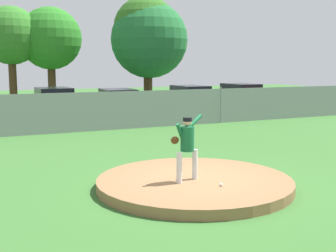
# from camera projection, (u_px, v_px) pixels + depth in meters

# --- Properties ---
(ground_plane) EXTENTS (80.00, 80.00, 0.00)m
(ground_plane) POSITION_uv_depth(u_px,v_px,m) (116.00, 146.00, 15.91)
(ground_plane) COLOR #386B2D
(asphalt_strip) EXTENTS (44.00, 7.00, 0.01)m
(asphalt_strip) POSITION_uv_depth(u_px,v_px,m) (66.00, 120.00, 23.53)
(asphalt_strip) COLOR #2B2B2D
(asphalt_strip) RESTS_ON ground_plane
(pitchers_mound) EXTENTS (4.72, 4.72, 0.24)m
(pitchers_mound) POSITION_uv_depth(u_px,v_px,m) (194.00, 183.00, 10.52)
(pitchers_mound) COLOR olive
(pitchers_mound) RESTS_ON ground_plane
(pitcher_youth) EXTENTS (0.83, 0.32, 1.56)m
(pitcher_youth) POSITION_uv_depth(u_px,v_px,m) (187.00, 142.00, 10.12)
(pitcher_youth) COLOR silver
(pitcher_youth) RESTS_ON pitchers_mound
(baseball) EXTENTS (0.07, 0.07, 0.07)m
(baseball) POSITION_uv_depth(u_px,v_px,m) (221.00, 185.00, 9.79)
(baseball) COLOR white
(baseball) RESTS_ON pitchers_mound
(chainlink_fence) EXTENTS (35.04, 0.07, 1.86)m
(chainlink_fence) POSITION_uv_depth(u_px,v_px,m) (87.00, 112.00, 19.37)
(chainlink_fence) COLOR gray
(chainlink_fence) RESTS_ON ground_plane
(parked_car_charcoal) EXTENTS (1.95, 4.05, 1.75)m
(parked_car_charcoal) POSITION_uv_depth(u_px,v_px,m) (54.00, 105.00, 23.53)
(parked_car_charcoal) COLOR #232328
(parked_car_charcoal) RESTS_ON ground_plane
(parked_car_white) EXTENTS (2.14, 4.66, 1.64)m
(parked_car_white) POSITION_uv_depth(u_px,v_px,m) (118.00, 104.00, 24.28)
(parked_car_white) COLOR silver
(parked_car_white) RESTS_ON ground_plane
(parked_car_red) EXTENTS (1.89, 4.67, 1.78)m
(parked_car_red) POSITION_uv_depth(u_px,v_px,m) (241.00, 98.00, 27.95)
(parked_car_red) COLOR #A81919
(parked_car_red) RESTS_ON ground_plane
(parked_car_navy) EXTENTS (1.85, 4.51, 1.71)m
(parked_car_navy) POSITION_uv_depth(u_px,v_px,m) (190.00, 100.00, 26.82)
(parked_car_navy) COLOR #161E4C
(parked_car_navy) RESTS_ON ground_plane
(traffic_cone_orange) EXTENTS (0.40, 0.40, 0.55)m
(traffic_cone_orange) POSITION_uv_depth(u_px,v_px,m) (153.00, 109.00, 26.88)
(traffic_cone_orange) COLOR orange
(traffic_cone_orange) RESTS_ON asphalt_strip
(tree_broad_left) EXTENTS (4.11, 4.11, 7.09)m
(tree_broad_left) POSITION_uv_depth(u_px,v_px,m) (11.00, 36.00, 30.64)
(tree_broad_left) COLOR #4C331E
(tree_broad_left) RESTS_ON ground_plane
(tree_slender_far) EXTENTS (4.54, 4.54, 7.17)m
(tree_slender_far) POSITION_uv_depth(u_px,v_px,m) (50.00, 39.00, 31.72)
(tree_slender_far) COLOR #4C331E
(tree_slender_far) RESTS_ON ground_plane
(tree_bushy_near) EXTENTS (4.88, 4.88, 8.09)m
(tree_bushy_near) POSITION_uv_depth(u_px,v_px,m) (146.00, 29.00, 32.69)
(tree_bushy_near) COLOR #4C331E
(tree_bushy_near) RESTS_ON ground_plane
(tree_tall_centre) EXTENTS (5.79, 5.79, 7.76)m
(tree_tall_centre) POSITION_uv_depth(u_px,v_px,m) (149.00, 40.00, 32.74)
(tree_tall_centre) COLOR #4C331E
(tree_tall_centre) RESTS_ON ground_plane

